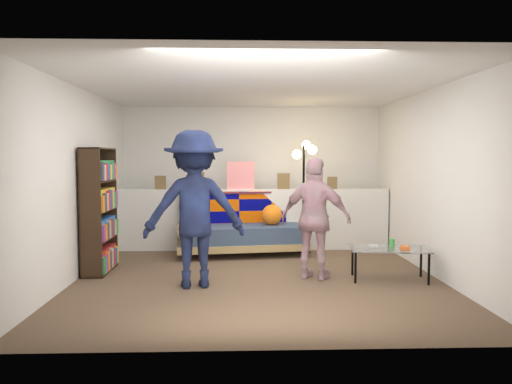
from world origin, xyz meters
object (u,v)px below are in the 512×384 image
coffee_table (390,250)px  floor_lamp (305,173)px  bookshelf (99,214)px  person_left (194,209)px  futon_sofa (242,228)px  person_right (316,219)px

coffee_table → floor_lamp: size_ratio=0.57×
bookshelf → person_left: size_ratio=0.90×
futon_sofa → person_left: bearing=-106.2°
futon_sofa → person_right: (0.90, -1.66, 0.36)m
futon_sofa → floor_lamp: (1.00, 0.14, 0.87)m
bookshelf → person_right: size_ratio=1.08×
floor_lamp → person_left: (-1.57, -2.10, -0.35)m
person_right → bookshelf: bearing=17.0°
futon_sofa → floor_lamp: floor_lamp is taller
bookshelf → floor_lamp: floor_lamp is taller
person_left → floor_lamp: bearing=-135.3°
bookshelf → coffee_table: size_ratio=1.61×
person_left → person_right: person_left is taller
coffee_table → floor_lamp: bearing=113.3°
futon_sofa → floor_lamp: bearing=7.7°
futon_sofa → floor_lamp: 1.33m
person_right → coffee_table: bearing=-158.8°
bookshelf → person_right: bearing=-10.0°
bookshelf → futon_sofa: bearing=31.7°
coffee_table → person_left: person_left is taller
futon_sofa → bookshelf: 2.26m
floor_lamp → person_right: bearing=-93.2°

